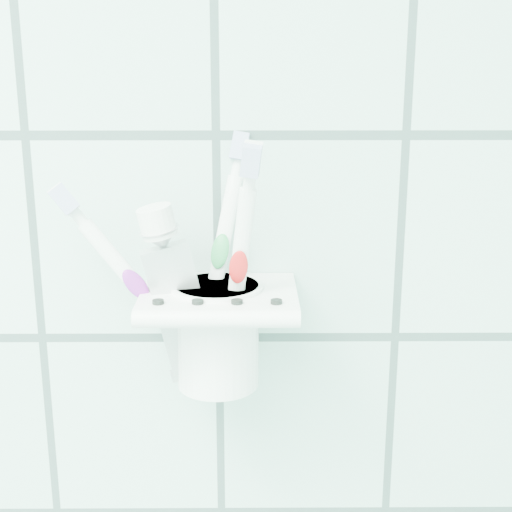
% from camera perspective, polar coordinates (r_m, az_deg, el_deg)
% --- Properties ---
extents(holder_bracket, '(0.13, 0.10, 0.04)m').
position_cam_1_polar(holder_bracket, '(0.59, -2.95, -3.51)').
color(holder_bracket, white).
rests_on(holder_bracket, wall_back).
extents(cup, '(0.08, 0.08, 0.09)m').
position_cam_1_polar(cup, '(0.61, -3.10, -5.97)').
color(cup, white).
rests_on(cup, holder_bracket).
extents(toothbrush_pink, '(0.11, 0.02, 0.19)m').
position_cam_1_polar(toothbrush_pink, '(0.58, -3.62, -0.40)').
color(toothbrush_pink, white).
rests_on(toothbrush_pink, cup).
extents(toothbrush_blue, '(0.05, 0.06, 0.21)m').
position_cam_1_polar(toothbrush_blue, '(0.58, -4.93, -0.02)').
color(toothbrush_blue, white).
rests_on(toothbrush_blue, cup).
extents(toothbrush_orange, '(0.03, 0.06, 0.21)m').
position_cam_1_polar(toothbrush_orange, '(0.59, -2.45, 0.21)').
color(toothbrush_orange, white).
rests_on(toothbrush_orange, cup).
extents(toothpaste_tube, '(0.06, 0.04, 0.16)m').
position_cam_1_polar(toothpaste_tube, '(0.59, -4.93, -1.70)').
color(toothpaste_tube, silver).
rests_on(toothpaste_tube, cup).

